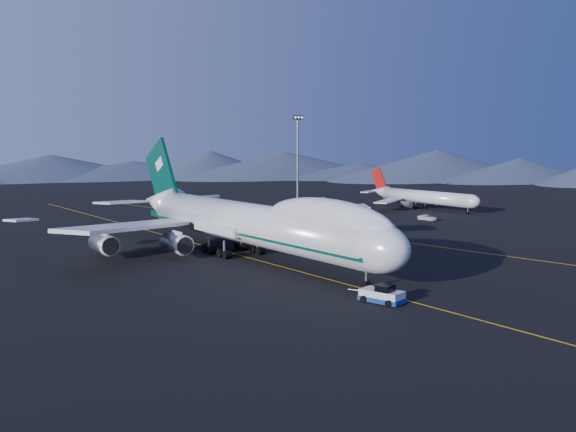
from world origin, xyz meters
TOP-DOWN VIEW (x-y plane):
  - ground at (0.00, 0.00)m, footprint 500.00×500.00m
  - taxiway_line_main at (0.00, 0.00)m, footprint 0.25×220.00m
  - taxiway_line_side at (30.00, 10.00)m, footprint 28.08×198.09m
  - boeing_747 at (0.00, 0.03)m, footprint 59.62×72.43m
  - pushback_tug at (-3.00, -32.33)m, footprint 3.88×5.62m
  - second_jet at (78.09, 34.26)m, footprint 34.40×38.86m
  - service_van at (59.94, 16.09)m, footprint 2.36×4.95m
  - floodlight_mast at (67.89, 76.93)m, footprint 3.27×2.45m

SIDE VIEW (x-z plane):
  - ground at x=0.00m, z-range 0.00..0.00m
  - taxiway_line_main at x=0.00m, z-range 0.01..0.01m
  - taxiway_line_side at x=30.00m, z-range 0.01..0.01m
  - service_van at x=59.94m, z-range 0.00..1.37m
  - pushback_tug at x=-3.00m, z-range -0.42..1.83m
  - second_jet at x=78.09m, z-range -2.18..8.88m
  - boeing_747 at x=0.00m, z-range -3.87..15.50m
  - floodlight_mast at x=67.89m, z-range 0.18..26.63m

